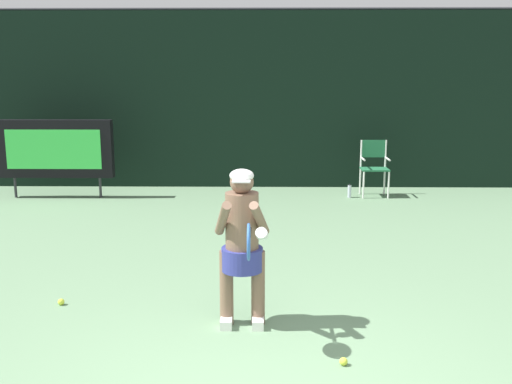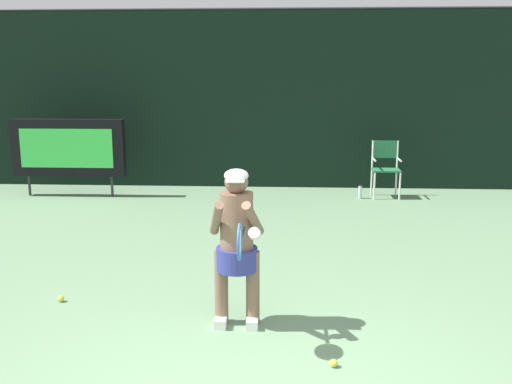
# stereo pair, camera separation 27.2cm
# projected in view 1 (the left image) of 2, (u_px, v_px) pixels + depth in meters

# --- Properties ---
(backdrop_screen) EXTENTS (18.00, 0.12, 3.66)m
(backdrop_screen) POSITION_uv_depth(u_px,v_px,m) (268.00, 100.00, 12.14)
(backdrop_screen) COLOR black
(backdrop_screen) RESTS_ON ground
(scoreboard) EXTENTS (2.20, 0.21, 1.50)m
(scoreboard) POSITION_uv_depth(u_px,v_px,m) (55.00, 149.00, 11.20)
(scoreboard) COLOR black
(scoreboard) RESTS_ON ground
(umpire_chair) EXTENTS (0.52, 0.44, 1.08)m
(umpire_chair) POSITION_uv_depth(u_px,v_px,m) (374.00, 164.00, 11.45)
(umpire_chair) COLOR white
(umpire_chair) RESTS_ON ground
(water_bottle) EXTENTS (0.07, 0.07, 0.27)m
(water_bottle) POSITION_uv_depth(u_px,v_px,m) (349.00, 191.00, 11.36)
(water_bottle) COLOR silver
(water_bottle) RESTS_ON ground
(tennis_player) EXTENTS (0.52, 0.59, 1.51)m
(tennis_player) POSITION_uv_depth(u_px,v_px,m) (242.00, 241.00, 5.48)
(tennis_player) COLOR white
(tennis_player) RESTS_ON ground
(tennis_racket) EXTENTS (0.03, 0.60, 0.31)m
(tennis_racket) POSITION_uv_depth(u_px,v_px,m) (249.00, 241.00, 4.90)
(tennis_racket) COLOR black
(tennis_ball_loose) EXTENTS (0.07, 0.07, 0.07)m
(tennis_ball_loose) POSITION_uv_depth(u_px,v_px,m) (61.00, 302.00, 6.11)
(tennis_ball_loose) COLOR #CCDB3D
(tennis_ball_loose) RESTS_ON ground
(tennis_ball_spare) EXTENTS (0.07, 0.07, 0.07)m
(tennis_ball_spare) POSITION_uv_depth(u_px,v_px,m) (344.00, 361.00, 4.84)
(tennis_ball_spare) COLOR #CCDB3D
(tennis_ball_spare) RESTS_ON ground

